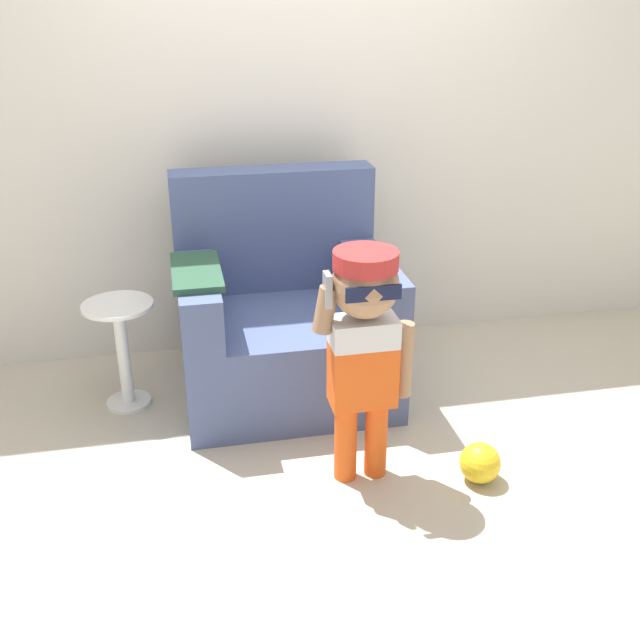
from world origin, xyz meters
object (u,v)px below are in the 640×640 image
object	(u,v)px
armchair	(283,320)
person_child	(364,332)
toy_ball	(480,463)
side_table	(122,345)

from	to	relation	value
armchair	person_child	distance (m)	0.90
toy_ball	side_table	bearing A→B (deg)	147.23
armchair	toy_ball	size ratio (longest dim) A/B	6.18
side_table	toy_ball	size ratio (longest dim) A/B	3.13
side_table	toy_ball	world-z (taller)	side_table
armchair	side_table	size ratio (longest dim) A/B	1.97
person_child	side_table	size ratio (longest dim) A/B	1.86
person_child	side_table	bearing A→B (deg)	140.83
armchair	toy_ball	xyz separation A→B (m)	(0.67, -0.96, -0.29)
armchair	side_table	world-z (taller)	armchair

